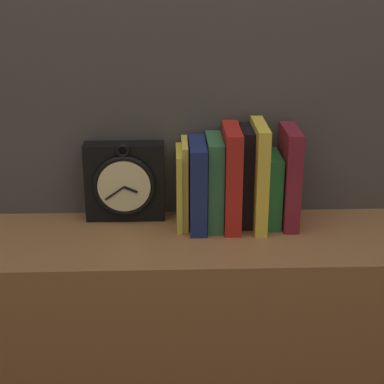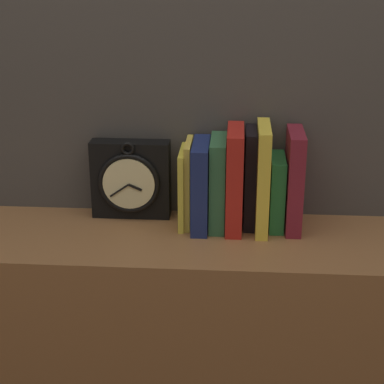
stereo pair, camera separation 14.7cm
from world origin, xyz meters
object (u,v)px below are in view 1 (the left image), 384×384
object	(u,v)px
clock	(125,182)
book_slot3_green	(214,182)
book_slot0_yellow	(179,188)
book_slot7_green	(272,189)
book_slot6_yellow	(259,176)
book_slot8_maroon	(289,177)
book_slot2_navy	(198,185)
book_slot4_red	(231,178)
book_slot5_black	(246,176)
book_slot1_yellow	(185,183)

from	to	relation	value
clock	book_slot3_green	bearing A→B (deg)	-10.16
book_slot0_yellow	book_slot7_green	bearing A→B (deg)	0.73
book_slot6_yellow	book_slot8_maroon	bearing A→B (deg)	6.26
clock	book_slot2_navy	bearing A→B (deg)	-14.61
book_slot4_red	book_slot5_black	world-z (taller)	book_slot4_red
book_slot2_navy	book_slot5_black	bearing A→B (deg)	9.34
book_slot3_green	book_slot0_yellow	bearing A→B (deg)	176.83
book_slot1_yellow	book_slot5_black	size ratio (longest dim) A/B	0.87
book_slot2_navy	book_slot6_yellow	world-z (taller)	book_slot6_yellow
clock	book_slot6_yellow	bearing A→B (deg)	-8.40
book_slot2_navy	book_slot1_yellow	bearing A→B (deg)	153.28
book_slot3_green	book_slot8_maroon	size ratio (longest dim) A/B	0.91
book_slot3_green	book_slot4_red	bearing A→B (deg)	-9.94
book_slot2_navy	book_slot3_green	size ratio (longest dim) A/B	0.96
clock	book_slot8_maroon	bearing A→B (deg)	-5.68
book_slot7_green	book_slot3_green	bearing A→B (deg)	-176.94
clock	book_slot2_navy	distance (m)	0.18
book_slot2_navy	book_slot6_yellow	distance (m)	0.15
book_slot0_yellow	book_slot8_maroon	world-z (taller)	book_slot8_maroon
book_slot0_yellow	book_slot4_red	bearing A→B (deg)	-5.35
book_slot5_black	book_slot7_green	distance (m)	0.07
book_slot0_yellow	book_slot6_yellow	xyz separation A→B (m)	(0.19, -0.01, 0.03)
book_slot0_yellow	book_slot2_navy	size ratio (longest dim) A/B	0.90
book_slot1_yellow	book_slot2_navy	distance (m)	0.03
book_slot6_yellow	book_slot4_red	bearing A→B (deg)	178.45
book_slot4_red	book_slot7_green	xyz separation A→B (m)	(0.10, 0.01, -0.04)
book_slot4_red	book_slot5_black	size ratio (longest dim) A/B	1.03
book_slot7_green	book_slot2_navy	bearing A→B (deg)	-175.39
book_slot2_navy	book_slot4_red	distance (m)	0.08
book_slot0_yellow	book_slot1_yellow	xyz separation A→B (m)	(0.01, 0.00, 0.01)
clock	book_slot4_red	size ratio (longest dim) A/B	0.83
book_slot3_green	book_slot5_black	size ratio (longest dim) A/B	0.92
clock	book_slot8_maroon	size ratio (longest dim) A/B	0.84
book_slot0_yellow	book_slot8_maroon	distance (m)	0.27
book_slot3_green	book_slot6_yellow	distance (m)	0.11
book_slot0_yellow	book_slot3_green	size ratio (longest dim) A/B	0.86
book_slot1_yellow	book_slot6_yellow	bearing A→B (deg)	-5.45
book_slot2_navy	book_slot7_green	xyz separation A→B (m)	(0.18, 0.01, -0.02)
clock	book_slot0_yellow	size ratio (longest dim) A/B	1.08
book_slot5_black	book_slot4_red	bearing A→B (deg)	-152.59
book_slot4_red	book_slot3_green	bearing A→B (deg)	170.06
book_slot0_yellow	book_slot1_yellow	size ratio (longest dim) A/B	0.91
clock	book_slot3_green	size ratio (longest dim) A/B	0.93
clock	book_slot3_green	world-z (taller)	book_slot3_green
book_slot0_yellow	book_slot1_yellow	distance (m)	0.02
book_slot1_yellow	book_slot8_maroon	bearing A→B (deg)	-1.98
clock	book_slot7_green	size ratio (longest dim) A/B	1.16
book_slot5_black	book_slot8_maroon	xyz separation A→B (m)	(0.10, -0.01, 0.00)
book_slot1_yellow	book_slot3_green	size ratio (longest dim) A/B	0.95
book_slot7_green	book_slot8_maroon	world-z (taller)	book_slot8_maroon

